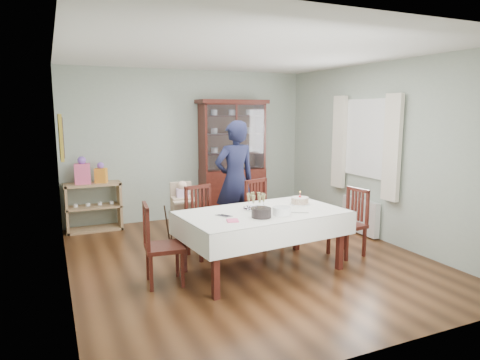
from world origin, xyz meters
TOP-DOWN VIEW (x-y plane):
  - floor at (0.00, 0.00)m, footprint 5.00×5.00m
  - room_shell at (0.00, 0.53)m, footprint 5.00×5.00m
  - dining_table at (-0.02, -0.49)m, footprint 2.10×1.34m
  - china_cabinet at (0.75, 2.26)m, footprint 1.30×0.48m
  - sideboard at (-1.75, 2.28)m, footprint 0.90×0.38m
  - picture_frame at (-2.22, 0.80)m, footprint 0.04×0.48m
  - window at (2.22, 0.30)m, footprint 0.04×1.02m
  - curtain_left at (2.16, -0.32)m, footprint 0.07×0.30m
  - curtain_right at (2.16, 0.92)m, footprint 0.07×0.30m
  - radiator at (2.16, 0.30)m, footprint 0.10×0.80m
  - chair_far_left at (-0.48, 0.33)m, footprint 0.51×0.51m
  - chair_far_right at (0.45, 0.37)m, footprint 0.55×0.55m
  - chair_end_left at (-1.25, -0.39)m, footprint 0.47×0.47m
  - chair_end_right at (1.32, -0.45)m, footprint 0.47×0.47m
  - woman at (0.22, 0.91)m, footprint 0.71×0.50m
  - high_chair at (-0.62, 0.92)m, footprint 0.47×0.47m
  - champagne_tray at (-0.04, -0.35)m, footprint 0.33×0.33m
  - birthday_cake at (0.60, -0.35)m, footprint 0.26×0.26m
  - plate_stack_dark at (-0.17, -0.75)m, footprint 0.28×0.28m
  - plate_stack_white at (0.11, -0.74)m, footprint 0.23×0.23m
  - napkin_stack at (-0.54, -0.78)m, footprint 0.16×0.16m
  - cutlery at (-0.58, -0.53)m, footprint 0.19×0.21m
  - cake_knife at (0.33, -0.74)m, footprint 0.24×0.15m
  - gift_bag_pink at (-1.90, 2.26)m, footprint 0.26×0.18m
  - gift_bag_orange at (-1.61, 2.26)m, footprint 0.22×0.19m

SIDE VIEW (x-z plane):
  - floor at x=0.00m, z-range 0.00..0.00m
  - chair_end_right at x=1.32m, z-range -0.19..0.73m
  - chair_end_left at x=-1.25m, z-range -0.19..0.76m
  - chair_far_left at x=-0.48m, z-range -0.19..0.76m
  - chair_far_right at x=0.45m, z-range -0.20..0.78m
  - radiator at x=2.16m, z-range 0.02..0.57m
  - high_chair at x=-0.62m, z-range -0.11..0.86m
  - dining_table at x=-0.02m, z-range 0.00..0.76m
  - sideboard at x=-1.75m, z-range 0.00..0.80m
  - cake_knife at x=0.33m, z-range 0.76..0.77m
  - cutlery at x=-0.58m, z-range 0.76..0.77m
  - napkin_stack at x=-0.54m, z-range 0.76..0.78m
  - plate_stack_white at x=0.11m, z-range 0.76..0.85m
  - birthday_cake at x=0.60m, z-range 0.72..0.90m
  - plate_stack_dark at x=-0.17m, z-range 0.76..0.87m
  - champagne_tray at x=-0.04m, z-range 0.72..0.92m
  - woman at x=0.22m, z-range 0.00..1.84m
  - gift_bag_orange at x=-1.61m, z-range 0.78..1.12m
  - gift_bag_pink at x=-1.90m, z-range 0.77..1.23m
  - china_cabinet at x=0.75m, z-range 0.04..2.21m
  - curtain_left at x=2.16m, z-range 0.67..2.23m
  - curtain_right at x=2.16m, z-range 0.67..2.23m
  - window at x=2.22m, z-range 0.94..2.16m
  - picture_frame at x=-2.22m, z-range 1.36..1.94m
  - room_shell at x=0.00m, z-range -0.80..4.20m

